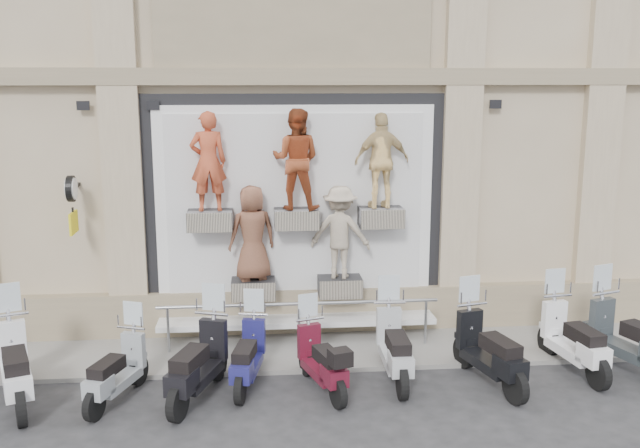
# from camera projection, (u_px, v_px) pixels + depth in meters

# --- Properties ---
(ground) EXTENTS (90.00, 90.00, 0.00)m
(ground) POSITION_uv_depth(u_px,v_px,m) (307.00, 401.00, 10.84)
(ground) COLOR #29292B
(ground) RESTS_ON ground
(sidewalk) EXTENTS (16.00, 2.20, 0.08)m
(sidewalk) POSITION_uv_depth(u_px,v_px,m) (299.00, 348.00, 12.88)
(sidewalk) COLOR gray
(sidewalk) RESTS_ON ground
(building) EXTENTS (14.00, 8.60, 12.00)m
(building) POSITION_uv_depth(u_px,v_px,m) (284.00, 26.00, 16.46)
(building) COLOR #BEAA8A
(building) RESTS_ON ground
(shop_vitrine) EXTENTS (5.60, 0.94, 4.30)m
(shop_vitrine) POSITION_uv_depth(u_px,v_px,m) (300.00, 211.00, 13.03)
(shop_vitrine) COLOR black
(shop_vitrine) RESTS_ON ground
(guard_rail) EXTENTS (5.06, 0.10, 0.93)m
(guard_rail) POSITION_uv_depth(u_px,v_px,m) (299.00, 327.00, 12.70)
(guard_rail) COLOR #9EA0A5
(guard_rail) RESTS_ON ground
(clock_sign_bracket) EXTENTS (0.10, 0.80, 1.02)m
(clock_sign_bracket) POSITION_uv_depth(u_px,v_px,m) (72.00, 197.00, 12.33)
(clock_sign_bracket) COLOR black
(clock_sign_bracket) RESTS_ON ground
(scooter_b) EXTENTS (1.33, 2.19, 1.71)m
(scooter_b) POSITION_uv_depth(u_px,v_px,m) (13.00, 351.00, 10.57)
(scooter_b) COLOR white
(scooter_b) RESTS_ON ground
(scooter_c) EXTENTS (1.08, 1.80, 1.41)m
(scooter_c) POSITION_uv_depth(u_px,v_px,m) (116.00, 358.00, 10.68)
(scooter_c) COLOR gray
(scooter_c) RESTS_ON ground
(scooter_d) EXTENTS (1.24, 2.11, 1.65)m
(scooter_d) POSITION_uv_depth(u_px,v_px,m) (198.00, 348.00, 10.75)
(scooter_d) COLOR black
(scooter_d) RESTS_ON ground
(scooter_e) EXTENTS (0.83, 1.84, 1.44)m
(scooter_e) POSITION_uv_depth(u_px,v_px,m) (248.00, 343.00, 11.23)
(scooter_e) COLOR navy
(scooter_e) RESTS_ON ground
(scooter_f) EXTENTS (1.01, 1.83, 1.43)m
(scooter_f) POSITION_uv_depth(u_px,v_px,m) (322.00, 348.00, 11.05)
(scooter_f) COLOR #4D0D1C
(scooter_f) RESTS_ON ground
(scooter_g) EXTENTS (0.61, 1.97, 1.59)m
(scooter_g) POSITION_uv_depth(u_px,v_px,m) (395.00, 334.00, 11.44)
(scooter_g) COLOR #A1A5A8
(scooter_g) RESTS_ON ground
(scooter_h) EXTENTS (1.07, 2.09, 1.63)m
(scooter_h) POSITION_uv_depth(u_px,v_px,m) (490.00, 336.00, 11.26)
(scooter_h) COLOR black
(scooter_h) RESTS_ON ground
(scooter_i) EXTENTS (0.87, 2.05, 1.61)m
(scooter_i) POSITION_uv_depth(u_px,v_px,m) (574.00, 326.00, 11.76)
(scooter_i) COLOR white
(scooter_i) RESTS_ON ground
(scooter_j) EXTENTS (1.23, 2.18, 1.70)m
(scooter_j) POSITION_uv_depth(u_px,v_px,m) (631.00, 324.00, 11.71)
(scooter_j) COLOR #2C3235
(scooter_j) RESTS_ON ground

